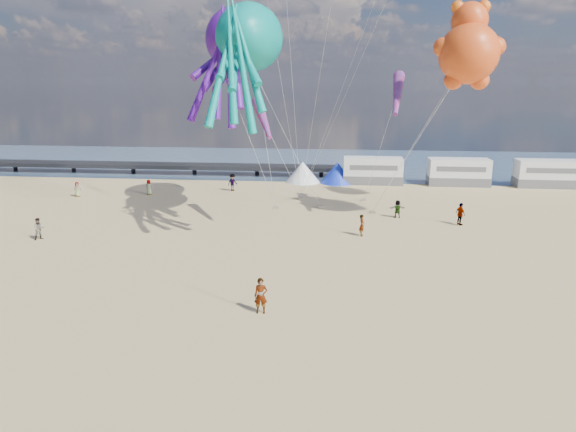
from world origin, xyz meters
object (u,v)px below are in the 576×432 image
object	(u,v)px
sandbag_d	(364,200)
sandbag_e	(301,198)
tent_blue	(337,173)
beachgoer_3	(460,214)
beachgoer_6	(77,189)
kite_panda	(468,61)
standing_person	(261,296)
windsock_right	(263,119)
beachgoer_1	(39,229)
kite_octopus_teal	(250,38)
motorhome_1	(458,172)
beachgoer_2	(233,182)
motorhome_0	(373,171)
sandbag_b	(320,207)
beachgoer_5	(362,225)
windsock_left	(226,75)
kite_teddy_orange	(469,54)
tent_white	(303,172)
windsock_mid	(397,94)
sandbag_c	(372,212)
motorhome_2	(547,174)
beachgoer_0	(149,187)
kite_octopus_purple	(238,40)
beachgoer_4	(397,209)

from	to	relation	value
sandbag_d	sandbag_e	xyz separation A→B (m)	(-6.20, 0.17, 0.00)
tent_blue	beachgoer_3	distance (m)	19.81
beachgoer_3	sandbag_e	size ratio (longest dim) A/B	3.69
beachgoer_6	kite_panda	world-z (taller)	kite_panda
standing_person	windsock_right	size ratio (longest dim) A/B	0.36
beachgoer_1	kite_octopus_teal	bearing A→B (deg)	-20.26
motorhome_1	beachgoer_2	xyz separation A→B (m)	(-24.57, -5.68, -0.58)
motorhome_0	beachgoer_6	size ratio (longest dim) A/B	4.36
beachgoer_2	sandbag_b	size ratio (longest dim) A/B	3.66
beachgoer_5	windsock_left	world-z (taller)	windsock_left
sandbag_b	kite_teddy_orange	world-z (taller)	kite_teddy_orange
tent_white	windsock_mid	size ratio (longest dim) A/B	0.59
beachgoer_2	sandbag_c	world-z (taller)	beachgoer_2
tent_white	windsock_mid	world-z (taller)	windsock_mid
kite_octopus_teal	windsock_mid	bearing A→B (deg)	-4.98
windsock_right	motorhome_2	bearing A→B (deg)	13.33
motorhome_2	kite_octopus_teal	distance (m)	37.19
sandbag_c	kite_teddy_orange	xyz separation A→B (m)	(6.26, -3.88, 13.19)
tent_blue	beachgoer_1	bearing A→B (deg)	-131.71
windsock_mid	windsock_right	bearing A→B (deg)	-151.62
kite_teddy_orange	windsock_mid	size ratio (longest dim) A/B	1.11
sandbag_e	sandbag_c	bearing A→B (deg)	-36.31
beachgoer_0	beachgoer_2	xyz separation A→B (m)	(8.18, 2.71, 0.13)
sandbag_c	standing_person	bearing A→B (deg)	-107.78
tent_white	sandbag_b	world-z (taller)	tent_white
sandbag_b	sandbag_d	distance (m)	5.19
motorhome_1	windsock_left	bearing A→B (deg)	-142.94
beachgoer_6	kite_octopus_purple	bearing A→B (deg)	-50.26
tent_blue	beachgoer_6	xyz separation A→B (m)	(-26.12, -10.07, -0.44)
beachgoer_1	beachgoer_3	size ratio (longest dim) A/B	0.89
beachgoer_2	standing_person	bearing A→B (deg)	-122.23
beachgoer_0	beachgoer_3	size ratio (longest dim) A/B	0.85
motorhome_2	kite_panda	bearing A→B (deg)	-137.26
beachgoer_3	kite_panda	world-z (taller)	kite_panda
beachgoer_2	beachgoer_3	bearing A→B (deg)	-74.99
kite_panda	kite_teddy_orange	xyz separation A→B (m)	(-1.47, -6.68, 0.23)
motorhome_1	beachgoer_1	bearing A→B (deg)	-145.36
motorhome_2	kite_panda	size ratio (longest dim) A/B	1.22
beachgoer_5	kite_octopus_purple	size ratio (longest dim) A/B	0.14
sandbag_c	kite_octopus_teal	xyz separation A→B (m)	(-10.02, -4.15, 14.43)
beachgoer_5	kite_octopus_purple	xyz separation A→B (m)	(-10.56, 7.30, 13.89)
beachgoer_0	kite_octopus_teal	xyz separation A→B (m)	(12.47, -9.66, 13.75)
tent_white	beachgoer_5	size ratio (longest dim) A/B	2.41
sandbag_d	sandbag_e	size ratio (longest dim) A/B	1.00
motorhome_2	sandbag_d	world-z (taller)	motorhome_2
tent_blue	beachgoer_5	distance (m)	21.02
beachgoer_4	beachgoer_2	bearing A→B (deg)	-40.45
motorhome_1	sandbag_b	distance (m)	19.39
sandbag_e	beachgoer_3	bearing A→B (deg)	-30.75
standing_person	beachgoer_4	bearing A→B (deg)	62.13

